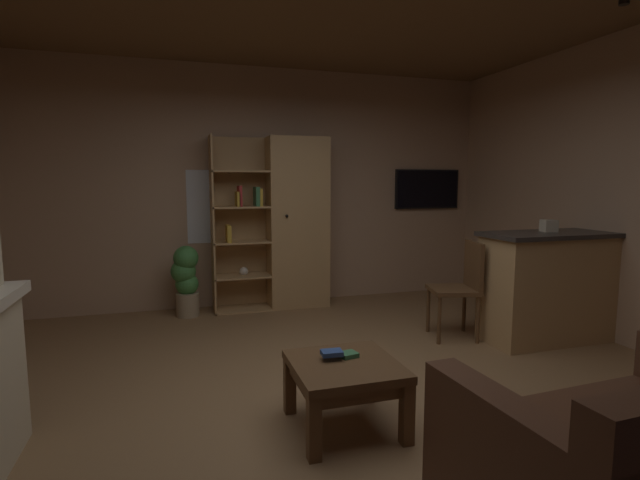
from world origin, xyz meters
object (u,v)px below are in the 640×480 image
Objects in this scene: wall_mounted_tv at (427,189)px; coffee_table at (345,376)px; bookshelf_cabinet at (290,224)px; dining_chair at (462,283)px; kitchen_bar_counter at (557,286)px; tissue_box at (549,226)px; table_book_1 at (332,353)px; table_book_0 at (349,355)px; potted_floor_plant at (186,278)px.

coffee_table is at bearing -126.44° from wall_mounted_tv.
bookshelf_cabinet is 2.16× the size of dining_chair.
tissue_box is at bearing 151.60° from kitchen_bar_counter.
wall_mounted_tv reaches higher than table_book_1.
wall_mounted_tv reaches higher than dining_chair.
bookshelf_cabinet is at bearing 82.98° from coffee_table.
table_book_1 reaches higher than table_book_0.
wall_mounted_tv is (3.12, 0.32, 0.95)m from potted_floor_plant.
wall_mounted_tv is at bearing 6.25° from bookshelf_cabinet.
bookshelf_cabinet is 2.89m from table_book_1.
table_book_0 is 0.80× the size of table_book_1.
bookshelf_cabinet reaches higher than potted_floor_plant.
potted_floor_plant is at bearing 107.03° from coffee_table.
table_book_1 is at bearing -73.76° from potted_floor_plant.
dining_chair is at bearing 36.81° from table_book_0.
bookshelf_cabinet is 2.87m from table_book_0.
table_book_0 is 1.97m from dining_chair.
wall_mounted_tv is (-0.18, 2.13, 0.87)m from kitchen_bar_counter.
bookshelf_cabinet reaches higher than dining_chair.
dining_chair is 1.17× the size of potted_floor_plant.
dining_chair reaches higher than potted_floor_plant.
wall_mounted_tv reaches higher than table_book_0.
coffee_table is at bearing -142.36° from dining_chair.
tissue_box is 0.13× the size of wall_mounted_tv.
wall_mounted_tv reaches higher than tissue_box.
table_book_1 is 0.14× the size of dining_chair.
potted_floor_plant is 3.28m from wall_mounted_tv.
dining_chair is at bearing 37.64° from coffee_table.
table_book_0 is at bearing -126.48° from wall_mounted_tv.
tissue_box is 0.15× the size of potted_floor_plant.
kitchen_bar_counter is 0.88m from dining_chair.
dining_chair is (1.63, 1.26, 0.21)m from coffee_table.
tissue_box is 0.95× the size of table_book_1.
potted_floor_plant reaches higher than table_book_0.
dining_chair is (-0.74, 0.25, -0.54)m from tissue_box.
table_book_1 reaches higher than coffee_table.
bookshelf_cabinet is at bearing 81.62° from table_book_1.
potted_floor_plant is at bearing 108.52° from table_book_0.
potted_floor_plant is at bearing -174.13° from wall_mounted_tv.
wall_mounted_tv reaches higher than potted_floor_plant.
coffee_table is 0.69× the size of dining_chair.
potted_floor_plant is (-0.85, 2.76, 0.11)m from coffee_table.
table_book_0 is at bearing -96.13° from bookshelf_cabinet.
table_book_1 is at bearing -144.76° from dining_chair.
tissue_box is at bearing -28.66° from potted_floor_plant.
bookshelf_cabinet is 16.56× the size of tissue_box.
coffee_table is 3.97m from wall_mounted_tv.
bookshelf_cabinet reaches higher than coffee_table.
table_book_0 is at bearing 55.38° from coffee_table.
coffee_table is at bearing -72.97° from potted_floor_plant.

